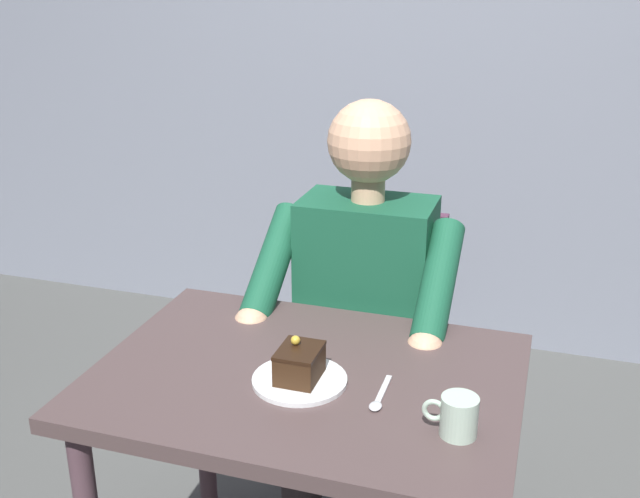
% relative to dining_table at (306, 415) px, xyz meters
% --- Properties ---
extents(dining_table, '(0.92, 0.67, 0.74)m').
position_rel_dining_table_xyz_m(dining_table, '(0.00, 0.00, 0.00)').
color(dining_table, '#4B3B3A').
rests_on(dining_table, ground).
extents(chair, '(0.42, 0.42, 0.89)m').
position_rel_dining_table_xyz_m(chair, '(0.00, -0.61, -0.14)').
color(chair, '#502A41').
rests_on(chair, ground).
extents(seated_person, '(0.53, 0.58, 1.25)m').
position_rel_dining_table_xyz_m(seated_person, '(0.00, -0.44, 0.02)').
color(seated_person, '#185439').
rests_on(seated_person, ground).
extents(dessert_plate, '(0.20, 0.20, 0.01)m').
position_rel_dining_table_xyz_m(dessert_plate, '(0.00, 0.04, 0.11)').
color(dessert_plate, white).
rests_on(dessert_plate, dining_table).
extents(cake_slice, '(0.09, 0.11, 0.09)m').
position_rel_dining_table_xyz_m(cake_slice, '(0.00, 0.04, 0.15)').
color(cake_slice, '#352112').
rests_on(cake_slice, dessert_plate).
extents(coffee_cup, '(0.11, 0.07, 0.08)m').
position_rel_dining_table_xyz_m(coffee_cup, '(-0.34, 0.13, 0.15)').
color(coffee_cup, '#B1CEB8').
rests_on(coffee_cup, dining_table).
extents(dessert_spoon, '(0.03, 0.14, 0.01)m').
position_rel_dining_table_xyz_m(dessert_spoon, '(-0.18, 0.06, 0.11)').
color(dessert_spoon, silver).
rests_on(dessert_spoon, dining_table).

